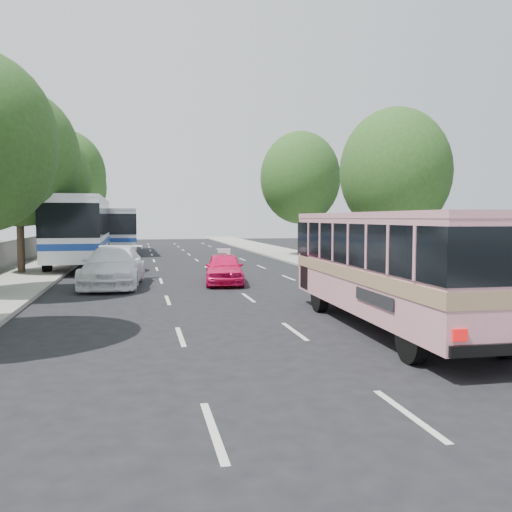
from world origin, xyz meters
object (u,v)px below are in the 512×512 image
object	(u,v)px
pink_taxi	(224,268)
tour_coach_front	(81,225)
white_pickup	(113,267)
pink_bus	(392,257)
tour_coach_rear	(119,227)

from	to	relation	value
pink_taxi	tour_coach_front	size ratio (longest dim) A/B	0.30
pink_taxi	white_pickup	size ratio (longest dim) A/B	0.70
pink_taxi	tour_coach_front	distance (m)	13.07
tour_coach_front	pink_bus	bearing A→B (deg)	-66.13
white_pickup	tour_coach_front	world-z (taller)	tour_coach_front
white_pickup	tour_coach_rear	xyz separation A→B (m)	(-0.56, 22.61, 1.33)
tour_coach_front	white_pickup	bearing A→B (deg)	-78.39
pink_bus	tour_coach_rear	xyz separation A→B (m)	(-8.05, 33.32, 0.28)
pink_bus	white_pickup	distance (m)	13.11
pink_taxi	tour_coach_front	world-z (taller)	tour_coach_front
pink_bus	pink_taxi	xyz separation A→B (m)	(-2.77, 10.48, -1.20)
pink_taxi	tour_coach_rear	size ratio (longest dim) A/B	0.33
pink_bus	tour_coach_front	distance (m)	23.49
tour_coach_front	pink_taxi	bearing A→B (deg)	-57.78
pink_bus	tour_coach_front	world-z (taller)	tour_coach_front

